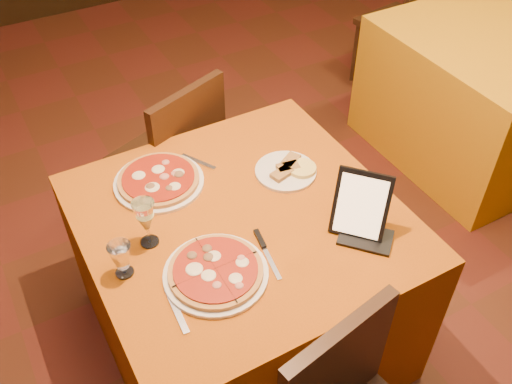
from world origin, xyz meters
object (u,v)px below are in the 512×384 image
wine_glass (146,223)px  tablet (361,205)px  water_glass (122,260)px  chair_main_far (165,157)px  pizza_far (159,181)px  chair_side_far (398,23)px  main_table (243,281)px  pizza_near (216,272)px  side_table (488,93)px

wine_glass → tablet: (0.65, -0.30, 0.03)m
water_glass → tablet: size_ratio=0.53×
chair_main_far → pizza_far: bearing=48.0°
chair_side_far → tablet: bearing=37.0°
chair_main_far → chair_side_far: bearing=175.8°
wine_glass → main_table: bearing=-6.7°
pizza_near → water_glass: bearing=148.9°
chair_side_far → wine_glass: (-2.22, -1.30, 0.39)m
pizza_far → wine_glass: 0.31m
main_table → wine_glass: size_ratio=5.79×
side_table → chair_main_far: chair_main_far is taller
pizza_near → wine_glass: 0.29m
wine_glass → tablet: bearing=-24.3°
main_table → pizza_far: (-0.19, 0.30, 0.39)m
chair_main_far → water_glass: (-0.45, -0.84, 0.36)m
main_table → chair_main_far: size_ratio=1.21×
main_table → side_table: same height
side_table → chair_side_far: size_ratio=1.21×
side_table → water_glass: size_ratio=8.46×
chair_side_far → wine_glass: bearing=21.8°
chair_main_far → tablet: (0.32, -1.04, 0.41)m
pizza_far → wine_glass: wine_glass is taller
chair_side_far → water_glass: (-2.34, -1.39, 0.36)m
wine_glass → water_glass: (-0.12, -0.09, -0.03)m
main_table → pizza_far: bearing=122.3°
pizza_far → water_glass: (-0.26, -0.35, 0.05)m
pizza_near → pizza_far: size_ratio=1.00×
pizza_near → wine_glass: wine_glass is taller
wine_glass → water_glass: 0.15m
main_table → pizza_near: bearing=-134.8°
pizza_far → side_table: bearing=5.8°
chair_main_far → wine_glass: (-0.33, -0.75, 0.39)m
wine_glass → chair_main_far: bearing=66.1°
main_table → chair_main_far: 0.79m
main_table → pizza_near: pizza_near is taller
pizza_far → chair_side_far: bearing=26.5°
chair_main_far → tablet: bearing=86.6°
side_table → pizza_far: (-2.08, -0.21, 0.39)m
side_table → pizza_near: (-2.08, -0.71, 0.39)m
chair_side_far → water_glass: bearing=22.1°
water_glass → tablet: bearing=-15.2°
chair_main_far → pizza_far: 0.61m
water_glass → tablet: (0.77, -0.21, 0.06)m
side_table → pizza_far: size_ratio=3.22×
main_table → side_table: 1.95m
chair_main_far → pizza_near: size_ratio=2.66×
side_table → tablet: 1.81m
chair_side_far → pizza_near: chair_side_far is taller
side_table → chair_side_far: chair_side_far is taller
side_table → chair_side_far: bearing=90.0°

